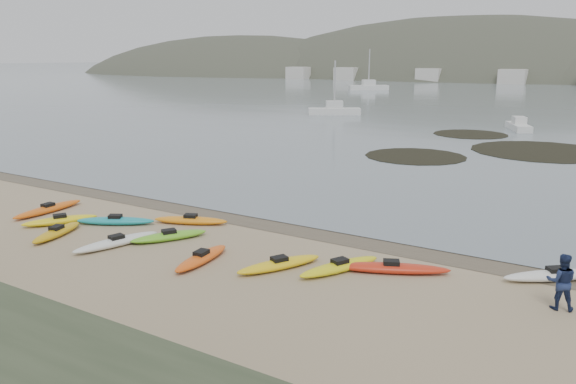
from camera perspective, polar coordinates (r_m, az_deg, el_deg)
The scene contains 5 objects.
ground at distance 25.50m, azimuth 0.00°, elevation -3.28°, with size 600.00×600.00×0.00m, color tan.
wet_sand at distance 25.26m, azimuth -0.36°, elevation -3.44°, with size 60.00×60.00×0.00m, color brown.
kayaks at distance 23.02m, azimuth -8.85°, elevation -4.89°, with size 24.29×8.82×0.34m.
person_east at distance 18.80m, azimuth 26.01°, elevation -8.18°, with size 0.85×0.66×1.75m, color navy.
kelp_mats at distance 49.51m, azimuth 20.26°, elevation 4.19°, with size 17.15×22.04×0.04m.
Camera 1 is at (12.82, -20.77, 7.41)m, focal length 35.00 mm.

